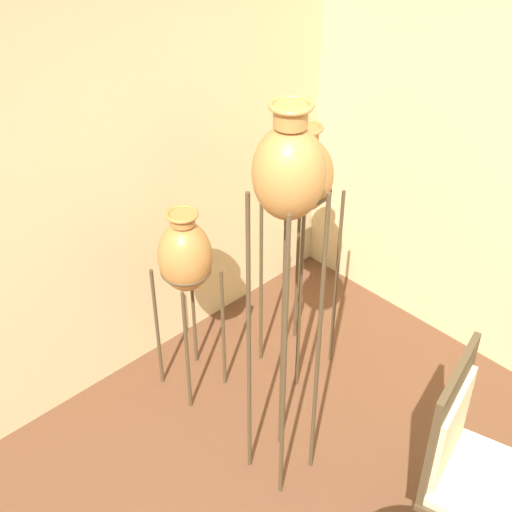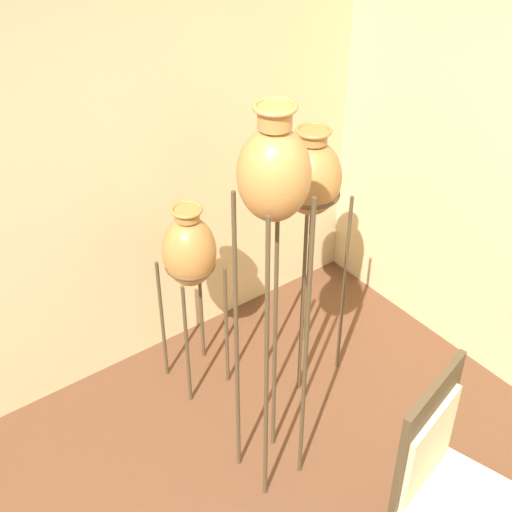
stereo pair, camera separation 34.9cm
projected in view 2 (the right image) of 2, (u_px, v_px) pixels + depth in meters
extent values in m
cube|color=#D1B784|center=(8.00, 186.00, 3.36)|extent=(8.29, 0.06, 2.70)
cylinder|color=#473823|center=(266.00, 375.00, 3.09)|extent=(0.02, 0.02, 1.63)
cylinder|color=#473823|center=(306.00, 354.00, 3.20)|extent=(0.02, 0.02, 1.63)
cylinder|color=#473823|center=(237.00, 347.00, 3.24)|extent=(0.02, 0.02, 1.63)
cylinder|color=#473823|center=(275.00, 327.00, 3.35)|extent=(0.02, 0.02, 1.63)
torus|color=#473823|center=(274.00, 194.00, 2.75)|extent=(0.23, 0.23, 0.02)
ellipsoid|color=#A87038|center=(274.00, 174.00, 2.70)|extent=(0.29, 0.29, 0.39)
cylinder|color=#A87038|center=(275.00, 117.00, 2.56)|extent=(0.13, 0.13, 0.08)
torus|color=#A87038|center=(275.00, 107.00, 2.54)|extent=(0.17, 0.17, 0.02)
cylinder|color=#473823|center=(302.00, 309.00, 3.81)|extent=(0.02, 0.02, 1.18)
cylinder|color=#473823|center=(344.00, 288.00, 3.95)|extent=(0.02, 0.02, 1.18)
cylinder|color=#473823|center=(268.00, 282.00, 4.00)|extent=(0.02, 0.02, 1.18)
cylinder|color=#473823|center=(309.00, 263.00, 4.15)|extent=(0.02, 0.02, 1.18)
torus|color=#473823|center=(311.00, 194.00, 3.64)|extent=(0.30, 0.30, 0.02)
ellipsoid|color=#A87038|center=(311.00, 178.00, 3.58)|extent=(0.31, 0.31, 0.40)
cylinder|color=#A87038|center=(313.00, 136.00, 3.45)|extent=(0.14, 0.14, 0.06)
torus|color=#A87038|center=(314.00, 130.00, 3.43)|extent=(0.18, 0.18, 0.02)
cylinder|color=#473823|center=(187.00, 346.00, 3.84)|extent=(0.02, 0.02, 0.81)
cylinder|color=#473823|center=(226.00, 327.00, 3.96)|extent=(0.02, 0.02, 0.81)
cylinder|color=#473823|center=(162.00, 321.00, 4.01)|extent=(0.02, 0.02, 0.81)
cylinder|color=#473823|center=(201.00, 304.00, 4.13)|extent=(0.02, 0.02, 0.81)
torus|color=#473823|center=(190.00, 266.00, 3.75)|extent=(0.27, 0.27, 0.02)
ellipsoid|color=#A87038|center=(189.00, 252.00, 3.70)|extent=(0.28, 0.28, 0.40)
cylinder|color=#A87038|center=(187.00, 214.00, 3.57)|extent=(0.13, 0.13, 0.06)
torus|color=#A87038|center=(187.00, 209.00, 3.55)|extent=(0.17, 0.17, 0.02)
cylinder|color=#473823|center=(435.00, 490.00, 3.31)|extent=(0.02, 0.02, 0.45)
cube|color=beige|center=(469.00, 509.00, 2.91)|extent=(0.56, 0.56, 0.04)
cube|color=#473823|center=(426.00, 436.00, 2.86)|extent=(0.46, 0.15, 0.60)
cube|color=beige|center=(430.00, 449.00, 2.88)|extent=(0.39, 0.13, 0.42)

